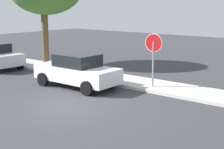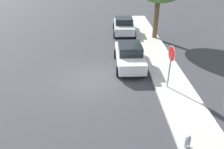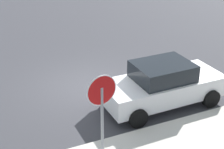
{
  "view_description": "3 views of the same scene",
  "coord_description": "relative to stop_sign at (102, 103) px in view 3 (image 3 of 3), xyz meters",
  "views": [
    {
      "loc": [
        9.34,
        -8.78,
        3.89
      ],
      "look_at": [
        0.93,
        1.54,
        1.13
      ],
      "focal_mm": 55.0,
      "sensor_mm": 36.0,
      "label": 1
    },
    {
      "loc": [
        11.53,
        0.9,
        6.58
      ],
      "look_at": [
        0.76,
        1.21,
        0.8
      ],
      "focal_mm": 35.0,
      "sensor_mm": 36.0,
      "label": 2
    },
    {
      "loc": [
        3.94,
        11.2,
        6.22
      ],
      "look_at": [
        -0.64,
        1.17,
        0.86
      ],
      "focal_mm": 55.0,
      "sensor_mm": 36.0,
      "label": 3
    }
  ],
  "objects": [
    {
      "name": "stop_sign",
      "position": [
        0.0,
        0.0,
        0.0
      ],
      "size": [
        0.83,
        0.12,
        2.58
      ],
      "color": "gray",
      "rests_on": "ground_plane"
    },
    {
      "name": "parked_car_white",
      "position": [
        -3.03,
        -1.86,
        -1.0
      ],
      "size": [
        4.24,
        1.96,
        1.58
      ],
      "color": "white",
      "rests_on": "ground_plane"
    },
    {
      "name": "ground_plane",
      "position": [
        -1.08,
        -4.32,
        -1.79
      ],
      "size": [
        60.0,
        60.0,
        0.0
      ],
      "primitive_type": "plane",
      "color": "#38383D"
    }
  ]
}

